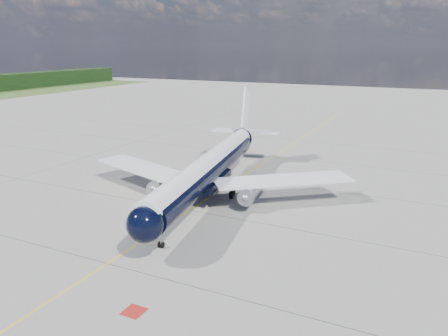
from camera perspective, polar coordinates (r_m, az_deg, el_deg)
The scene contains 4 objects.
ground at distance 70.41m, azimuth 3.76°, elevation -0.22°, with size 320.00×320.00×0.00m, color gray.
taxiway_centerline at distance 65.99m, azimuth 2.11°, elevation -1.28°, with size 0.16×160.00×0.01m, color yellow.
red_marking at distance 35.15m, azimuth -11.68°, elevation -17.87°, with size 1.60×1.60×0.01m, color maroon.
main_airliner at distance 57.02m, azimuth -1.75°, elevation 0.14°, with size 35.92×44.17×12.81m.
Camera 1 is at (25.41, -32.79, 19.24)m, focal length 35.00 mm.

